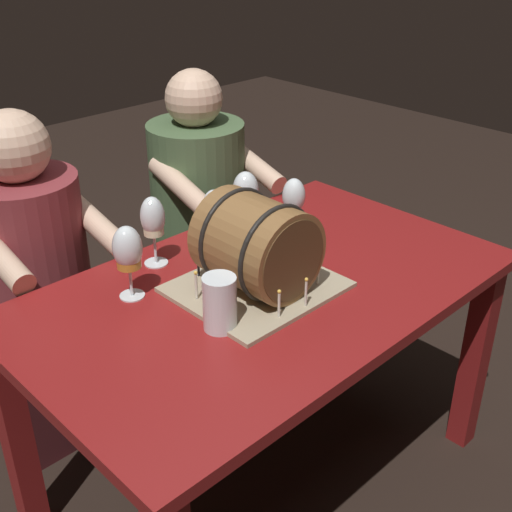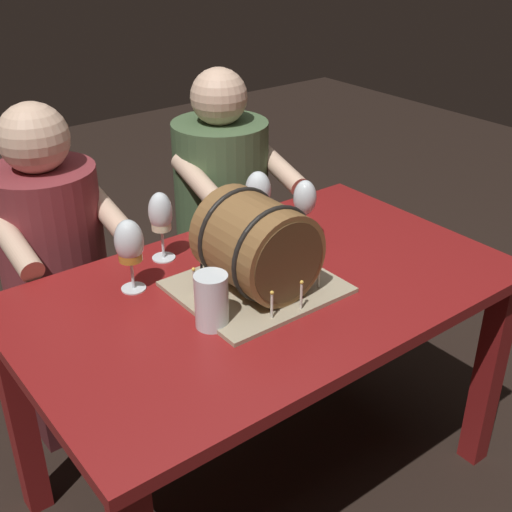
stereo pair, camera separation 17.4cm
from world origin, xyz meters
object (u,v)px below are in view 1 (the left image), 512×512
wine_glass_rose (214,208)px  beer_pint (220,304)px  person_seated_left (40,297)px  wine_glass_red (246,193)px  person_seated_right (200,230)px  barrel_cake (256,248)px  wine_glass_white (153,220)px  dining_table (265,319)px  wine_glass_amber (128,251)px  wine_glass_empty (294,197)px

wine_glass_rose → beer_pint: bearing=-129.6°
beer_pint → person_seated_left: bearing=98.3°
wine_glass_red → beer_pint: (-0.40, -0.33, -0.07)m
person_seated_right → person_seated_left: bearing=-180.0°
wine_glass_rose → barrel_cake: bearing=-109.8°
wine_glass_red → person_seated_left: 0.75m
wine_glass_white → person_seated_right: person_seated_right is taller
beer_pint → wine_glass_white: bearing=77.4°
person_seated_left → beer_pint: bearing=-81.7°
dining_table → person_seated_right: (0.34, 0.69, -0.08)m
person_seated_left → person_seated_right: size_ratio=0.99×
wine_glass_white → beer_pint: bearing=-102.6°
wine_glass_white → person_seated_left: bearing=116.8°
wine_glass_amber → person_seated_right: size_ratio=0.18×
wine_glass_red → person_seated_right: person_seated_right is taller
wine_glass_rose → person_seated_left: bearing=135.3°
wine_glass_red → wine_glass_amber: 0.48m
wine_glass_red → wine_glass_rose: (-0.11, 0.02, -0.03)m
person_seated_right → wine_glass_red: bearing=-110.4°
dining_table → wine_glass_red: bearing=56.0°
wine_glass_amber → person_seated_right: (0.63, 0.49, -0.32)m
wine_glass_empty → beer_pint: bearing=-157.0°
wine_glass_empty → person_seated_right: 0.65m
barrel_cake → person_seated_left: person_seated_left is taller
wine_glass_rose → person_seated_right: bearing=56.5°
wine_glass_red → wine_glass_rose: bearing=167.6°
dining_table → wine_glass_red: size_ratio=6.52×
wine_glass_rose → person_seated_right: size_ratio=0.15×
dining_table → wine_glass_red: (0.18, 0.26, 0.25)m
wine_glass_amber → person_seated_left: 0.59m
barrel_cake → wine_glass_red: size_ratio=1.98×
wine_glass_red → wine_glass_rose: 0.11m
dining_table → beer_pint: bearing=-162.6°
wine_glass_red → wine_glass_amber: wine_glass_red is taller
wine_glass_amber → wine_glass_empty: (0.55, -0.07, 0.01)m
barrel_cake → wine_glass_amber: bearing=142.5°
person_seated_right → wine_glass_rose: bearing=-123.5°
wine_glass_white → wine_glass_empty: (0.39, -0.17, 0.00)m
wine_glass_red → wine_glass_empty: size_ratio=1.03×
wine_glass_rose → person_seated_right: 0.57m
wine_glass_white → person_seated_right: size_ratio=0.18×
dining_table → barrel_cake: (-0.03, 0.00, 0.24)m
wine_glass_white → person_seated_left: (-0.19, 0.38, -0.34)m
barrel_cake → wine_glass_rose: (0.10, 0.29, -0.01)m
wine_glass_red → wine_glass_white: same height
barrel_cake → wine_glass_white: size_ratio=1.98×
beer_pint → wine_glass_amber: bearing=104.4°
wine_glass_white → wine_glass_empty: wine_glass_white is taller
dining_table → wine_glass_empty: size_ratio=6.69×
wine_glass_amber → wine_glass_rose: bearing=13.0°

